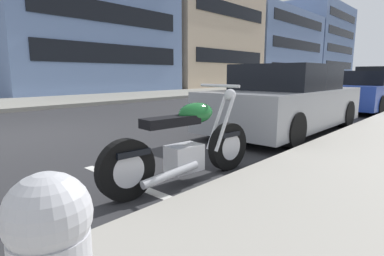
% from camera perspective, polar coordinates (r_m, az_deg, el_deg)
% --- Properties ---
extents(ground_plane, '(260.00, 260.00, 0.00)m').
position_cam_1_polar(ground_plane, '(6.86, -30.06, -1.65)').
color(ground_plane, '#28282B').
extents(sidewalk_far_curb, '(120.00, 5.00, 0.14)m').
position_cam_1_polar(sidewalk_far_curb, '(19.42, -1.43, 6.56)').
color(sidewalk_far_curb, gray).
rests_on(sidewalk_far_curb, ground).
extents(parking_stall_stripe, '(0.12, 2.20, 0.01)m').
position_cam_1_polar(parking_stall_stripe, '(3.47, -9.74, -10.73)').
color(parking_stall_stripe, silver).
rests_on(parking_stall_stripe, ground).
extents(parked_motorcycle, '(2.09, 0.62, 1.10)m').
position_cam_1_polar(parked_motorcycle, '(3.46, -1.13, -3.42)').
color(parked_motorcycle, black).
rests_on(parked_motorcycle, ground).
extents(parked_car_near_corner, '(4.25, 1.82, 1.42)m').
position_cam_1_polar(parked_car_near_corner, '(6.85, 17.15, 4.85)').
color(parked_car_near_corner, gray).
rests_on(parked_car_near_corner, ground).
extents(parked_car_behind_motorcycle, '(4.33, 1.98, 1.33)m').
position_cam_1_polar(parked_car_behind_motorcycle, '(12.02, 29.58, 5.88)').
color(parked_car_behind_motorcycle, navy).
rests_on(parked_car_behind_motorcycle, ground).
extents(crossing_truck, '(2.40, 5.67, 1.89)m').
position_cam_1_polar(crossing_truck, '(31.41, 31.92, 8.05)').
color(crossing_truck, maroon).
rests_on(crossing_truck, ground).
extents(car_opposite_curb, '(4.51, 2.03, 1.43)m').
position_cam_1_polar(car_opposite_curb, '(24.10, 17.18, 8.20)').
color(car_opposite_curb, '#236638').
rests_on(car_opposite_curb, ground).
extents(townhouse_mid_block, '(11.23, 9.99, 10.90)m').
position_cam_1_polar(townhouse_mid_block, '(23.59, -21.58, 19.63)').
color(townhouse_mid_block, '#6B84B2').
rests_on(townhouse_mid_block, ground).
extents(townhouse_corner_block, '(11.05, 11.94, 12.29)m').
position_cam_1_polar(townhouse_corner_block, '(31.47, -1.82, 18.96)').
color(townhouse_corner_block, beige).
rests_on(townhouse_corner_block, ground).
extents(townhouse_behind_pole, '(15.33, 8.77, 8.69)m').
position_cam_1_polar(townhouse_behind_pole, '(41.21, 13.59, 14.03)').
color(townhouse_behind_pole, '#6B84B2').
rests_on(townhouse_behind_pole, ground).
extents(townhouse_near_left, '(13.81, 10.67, 11.73)m').
position_cam_1_polar(townhouse_near_left, '(55.22, 20.58, 14.17)').
color(townhouse_near_left, '#6B84B2').
rests_on(townhouse_near_left, ground).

